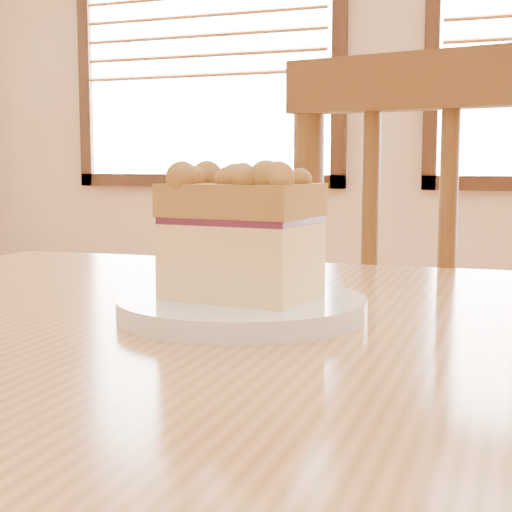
{
  "coord_description": "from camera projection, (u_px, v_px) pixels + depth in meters",
  "views": [
    {
      "loc": [
        0.15,
        -0.42,
        0.87
      ],
      "look_at": [
        -0.08,
        0.17,
        0.79
      ],
      "focal_mm": 55.0,
      "sensor_mm": 36.0,
      "label": 1
    }
  ],
  "objects": [
    {
      "name": "cafe_table_main",
      "position": [
        400.0,
        484.0,
        0.56
      ],
      "size": [
        1.16,
        0.81,
        0.75
      ],
      "rotation": [
        0.0,
        0.0,
        0.05
      ],
      "color": "#C07C4A",
      "rests_on": "ground"
    },
    {
      "name": "window_left",
      "position": [
        204.0,
        4.0,
        4.69
      ],
      "size": [
        1.76,
        0.1,
        1.96
      ],
      "color": "white",
      "rests_on": "room_shell"
    },
    {
      "name": "plate",
      "position": [
        242.0,
        308.0,
        0.61
      ],
      "size": [
        0.19,
        0.19,
        0.02
      ],
      "color": "white",
      "rests_on": "cafe_table_main"
    },
    {
      "name": "cake_slice",
      "position": [
        240.0,
        233.0,
        0.61
      ],
      "size": [
        0.12,
        0.09,
        0.11
      ],
      "rotation": [
        0.0,
        0.0,
        -0.09
      ],
      "color": "#FFDB90",
      "rests_on": "plate"
    },
    {
      "name": "cafe_chair_main",
      "position": [
        482.0,
        429.0,
        1.07
      ],
      "size": [
        0.54,
        0.54,
        1.01
      ],
      "rotation": [
        0.0,
        0.0,
        2.94
      ],
      "color": "#573218",
      "rests_on": "ground"
    }
  ]
}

